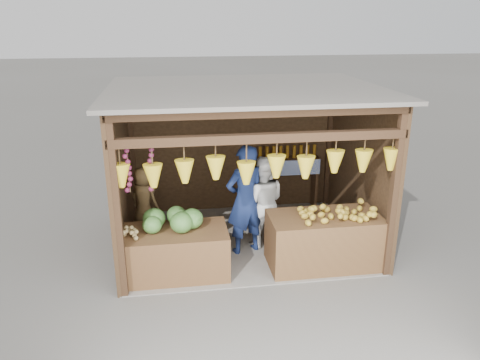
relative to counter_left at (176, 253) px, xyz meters
name	(u,v)px	position (x,y,z in m)	size (l,w,h in m)	color
ground	(245,240)	(1.20, 0.96, -0.36)	(80.00, 80.00, 0.00)	#514F49
stall_structure	(243,149)	(1.17, 0.92, 1.30)	(4.30, 3.30, 2.66)	slate
back_shelf	(287,168)	(2.25, 2.25, 0.51)	(1.25, 0.32, 1.32)	#382314
counter_left	(176,253)	(0.00, 0.00, 0.00)	(1.55, 0.85, 0.72)	#52321B
counter_right	(324,241)	(2.27, -0.05, 0.06)	(1.71, 0.85, 0.84)	#4B2F19
stool	(147,238)	(-0.48, 0.99, -0.20)	(0.34, 0.34, 0.32)	black
man_standing	(245,200)	(1.14, 0.56, 0.56)	(0.67, 0.44, 1.83)	#14214D
woman_standing	(262,202)	(1.46, 0.73, 0.43)	(0.77, 0.60, 1.59)	silver
vendor_seated	(144,199)	(-0.48, 0.99, 0.50)	(0.54, 0.35, 1.10)	#503B20
melon_pile	(170,219)	(-0.06, 0.09, 0.52)	(1.00, 0.50, 0.32)	#1B4F15
tanfruit_pile	(129,232)	(-0.65, -0.09, 0.43)	(0.34, 0.40, 0.13)	olive
mango_pile	(334,210)	(2.38, -0.11, 0.59)	(1.40, 0.64, 0.22)	#BD7019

